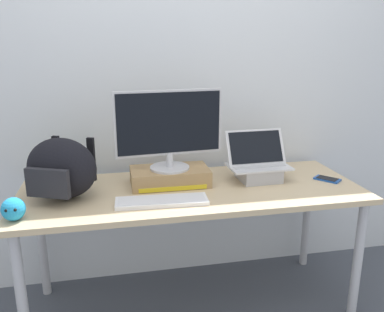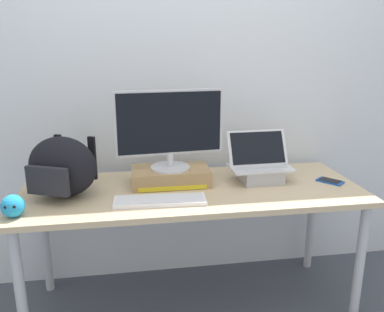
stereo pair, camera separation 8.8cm
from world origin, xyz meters
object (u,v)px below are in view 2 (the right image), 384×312
Objects in this scene: external_keyboard at (160,200)px; coffee_mug at (69,172)px; open_laptop at (260,170)px; messenger_backpack at (62,167)px; cell_phone at (330,181)px; desktop_monitor at (170,128)px; plush_toy at (13,206)px; toner_box_yellow at (170,176)px.

coffee_mug is (-0.49, 0.41, 0.04)m from external_keyboard.
open_laptop is 0.64m from external_keyboard.
messenger_backpack reaches higher than cell_phone.
desktop_monitor is 0.56m from open_laptop.
open_laptop is 0.40m from cell_phone.
cell_phone is at bearing 12.01° from external_keyboard.
messenger_backpack reaches higher than plush_toy.
open_laptop reaches higher than external_keyboard.
cell_phone is at bearing -7.19° from toner_box_yellow.
messenger_backpack is at bearing 51.12° from plush_toy.
open_laptop is 0.83× the size of messenger_backpack.
open_laptop is 2.26× the size of cell_phone.
desktop_monitor is 1.66× the size of open_laptop.
coffee_mug is at bearing 130.19° from cell_phone.
open_laptop is 2.63× the size of coffee_mug.
messenger_backpack is (-1.06, -0.07, 0.09)m from open_laptop.
cell_phone is at bearing 7.36° from plush_toy.
toner_box_yellow is 1.21× the size of open_laptop.
open_laptop is 1.07m from messenger_backpack.
desktop_monitor is 0.41m from external_keyboard.
external_keyboard is at bearing 149.29° from cell_phone.
messenger_backpack is at bearing 139.62° from cell_phone.
coffee_mug is 0.86× the size of cell_phone.
coffee_mug is 0.51m from plush_toy.
messenger_backpack reaches higher than toner_box_yellow.
coffee_mug reaches higher than external_keyboard.
desktop_monitor is 0.64m from coffee_mug.
open_laptop is 1.28m from plush_toy.
plush_toy is at bearing -161.61° from desktop_monitor.
open_laptop is at bearing -9.12° from coffee_mug.
desktop_monitor reaches higher than messenger_backpack.
external_keyboard is at bearing -40.51° from coffee_mug.
plush_toy is at bearing -168.30° from open_laptop.
plush_toy is at bearing -105.51° from messenger_backpack.
toner_box_yellow is 0.90m from cell_phone.
desktop_monitor is 5.60× the size of plush_toy.
messenger_backpack is at bearing -178.13° from open_laptop.
toner_box_yellow is at bearing 175.75° from open_laptop.
external_keyboard is (-0.08, -0.26, -0.03)m from toner_box_yellow.
open_laptop is at bearing 13.64° from plush_toy.
toner_box_yellow is 0.28m from external_keyboard.
toner_box_yellow is 0.51m from open_laptop.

